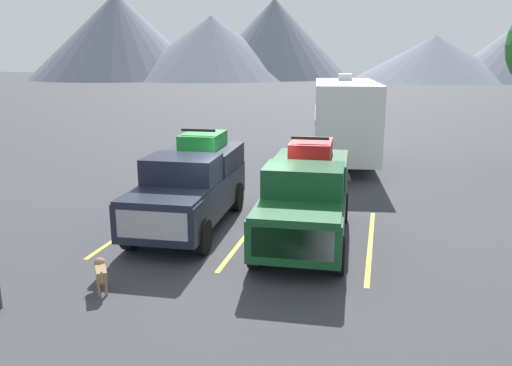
{
  "coord_description": "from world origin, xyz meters",
  "views": [
    {
      "loc": [
        3.46,
        -12.71,
        4.81
      ],
      "look_at": [
        0.0,
        1.39,
        1.2
      ],
      "focal_mm": 36.27,
      "sensor_mm": 36.0,
      "label": 1
    }
  ],
  "objects_px": {
    "camper_trailer_a": "(345,118)",
    "dog": "(101,271)",
    "pickup_truck_a": "(191,184)",
    "pickup_truck_b": "(306,195)"
  },
  "relations": [
    {
      "from": "camper_trailer_a",
      "to": "dog",
      "type": "distance_m",
      "value": 14.8
    },
    {
      "from": "pickup_truck_b",
      "to": "dog",
      "type": "bearing_deg",
      "value": -132.05
    },
    {
      "from": "dog",
      "to": "pickup_truck_b",
      "type": "bearing_deg",
      "value": 47.95
    },
    {
      "from": "dog",
      "to": "camper_trailer_a",
      "type": "bearing_deg",
      "value": 74.58
    },
    {
      "from": "pickup_truck_a",
      "to": "pickup_truck_b",
      "type": "height_order",
      "value": "pickup_truck_a"
    },
    {
      "from": "pickup_truck_b",
      "to": "camper_trailer_a",
      "type": "height_order",
      "value": "camper_trailer_a"
    },
    {
      "from": "camper_trailer_a",
      "to": "dog",
      "type": "bearing_deg",
      "value": -105.42
    },
    {
      "from": "pickup_truck_a",
      "to": "camper_trailer_a",
      "type": "xyz_separation_m",
      "value": [
        3.58,
        9.67,
        0.86
      ]
    },
    {
      "from": "camper_trailer_a",
      "to": "dog",
      "type": "xyz_separation_m",
      "value": [
        -3.91,
        -14.18,
        -1.67
      ]
    },
    {
      "from": "pickup_truck_a",
      "to": "pickup_truck_b",
      "type": "bearing_deg",
      "value": -6.91
    }
  ]
}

